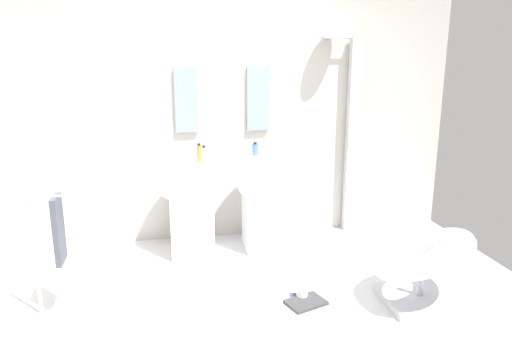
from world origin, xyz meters
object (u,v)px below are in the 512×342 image
Objects in this scene: towel_rack at (55,233)px; coffee_mug at (302,294)px; pedestal_sink_right at (265,197)px; magazine_charcoal at (306,302)px; shower_column at (352,132)px; soap_bottle_blue at (255,149)px; soap_bottle_amber at (199,154)px; lounge_chair at (423,260)px; magazine_navy at (305,300)px; pedestal_sink_left at (191,201)px; soap_bottle_clear at (204,153)px.

coffee_mug is (1.81, -0.16, -0.57)m from towel_rack.
pedestal_sink_right is at bearing 94.09° from coffee_mug.
magazine_charcoal is at bearing -85.80° from pedestal_sink_right.
coffee_mug is (-0.92, -1.41, -1.03)m from shower_column.
soap_bottle_blue reaches higher than pedestal_sink_right.
lounge_chair is at bearing -36.33° from soap_bottle_amber.
pedestal_sink_right reaches higher than coffee_mug.
coffee_mug is at bearing 75.52° from magazine_charcoal.
soap_bottle_amber is (-0.73, 1.01, 0.98)m from magazine_navy.
shower_column reaches higher than pedestal_sink_left.
pedestal_sink_right is 0.80m from soap_bottle_amber.
pedestal_sink_left reaches higher than magazine_charcoal.
lounge_chair is at bearing -5.32° from magazine_navy.
lounge_chair is 2.08m from soap_bottle_amber.
pedestal_sink_right is at bearing -161.98° from shower_column.
lounge_chair reaches higher than coffee_mug.
pedestal_sink_right is 0.50× the size of shower_column.
towel_rack is 7.34× the size of soap_bottle_clear.
soap_bottle_blue is at bearing 128.76° from pedestal_sink_right.
coffee_mug is at bearing -59.03° from soap_bottle_clear.
pedestal_sink_left is 1.43m from coffee_mug.
pedestal_sink_right is 7.87× the size of soap_bottle_clear.
pedestal_sink_right is 4.88× the size of magazine_navy.
soap_bottle_clear is 1.01× the size of soap_bottle_blue.
pedestal_sink_right is 11.43× the size of coffee_mug.
soap_bottle_clear reaches higher than pedestal_sink_left.
towel_rack is 10.66× the size of coffee_mug.
shower_column is 1.76m from lounge_chair.
pedestal_sink_right reaches higher than lounge_chair.
lounge_chair is 0.94m from magazine_charcoal.
magazine_charcoal is at bearing -60.49° from soap_bottle_clear.
magazine_navy is 1.21× the size of soap_bottle_amber.
soap_bottle_amber reaches higher than magazine_charcoal.
soap_bottle_blue is at bearing 20.37° from soap_bottle_amber.
pedestal_sink_left is 7.95× the size of soap_bottle_blue.
magazine_charcoal is (0.80, -1.17, -0.49)m from pedestal_sink_left.
lounge_chair is at bearing -52.88° from soap_bottle_blue.
soap_bottle_blue is at bearing 10.09° from soap_bottle_clear.
magazine_navy is at bearing -121.90° from shower_column.
magazine_charcoal is at bearing -7.54° from towel_rack.
magazine_navy is (0.10, -1.12, -0.50)m from pedestal_sink_right.
lounge_chair is 2.73m from towel_rack.
pedestal_sink_right is 1.27m from magazine_charcoal.
towel_rack is 3.28× the size of magazine_charcoal.
shower_column reaches higher than soap_bottle_clear.
lounge_chair reaches higher than magazine_navy.
lounge_chair reaches higher than magazine_charcoal.
shower_column is 16.00× the size of soap_bottle_blue.
towel_rack is 1.93m from magazine_charcoal.
lounge_chair is 6.40× the size of soap_bottle_amber.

